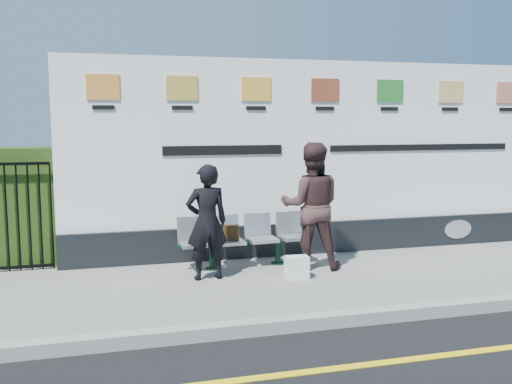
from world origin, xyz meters
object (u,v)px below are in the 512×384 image
at_px(billboard, 322,171).
at_px(woman_left, 207,222).
at_px(bench, 246,253).
at_px(woman_right, 311,206).

bearing_deg(billboard, woman_left, -151.96).
height_order(billboard, bench, billboard).
bearing_deg(woman_right, bench, -2.61).
bearing_deg(woman_right, billboard, -103.30).
bearing_deg(woman_right, woman_left, 22.97).
relative_size(woman_left, woman_right, 0.85).
relative_size(bench, woman_right, 1.06).
distance_m(bench, woman_left, 0.98).
height_order(billboard, woman_left, billboard).
bearing_deg(bench, woman_right, -21.89).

